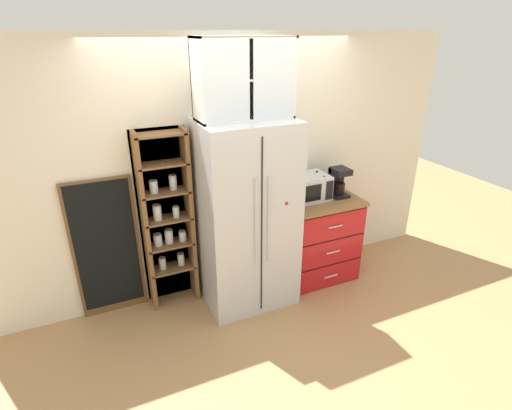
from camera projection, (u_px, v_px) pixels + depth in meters
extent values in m
plane|color=tan|center=(248.00, 295.00, 4.16)|extent=(10.65, 10.65, 0.00)
cube|color=silver|center=(231.00, 169.00, 3.97)|extent=(4.96, 0.10, 2.55)
cube|color=silver|center=(246.00, 216.00, 3.79)|extent=(0.87, 0.69, 1.85)
cube|color=black|center=(262.00, 231.00, 3.50)|extent=(0.01, 0.01, 1.70)
cylinder|color=silver|center=(256.00, 223.00, 3.43)|extent=(0.02, 0.02, 0.83)
cylinder|color=silver|center=(268.00, 221.00, 3.47)|extent=(0.02, 0.02, 0.83)
cube|color=red|center=(287.00, 204.00, 3.50)|extent=(0.02, 0.01, 0.02)
cube|color=brown|center=(165.00, 217.00, 3.84)|extent=(0.50, 0.04, 1.77)
cube|color=brown|center=(145.00, 226.00, 3.66)|extent=(0.04, 0.22, 1.77)
cube|color=brown|center=(190.00, 218.00, 3.81)|extent=(0.04, 0.22, 1.77)
cube|color=brown|center=(173.00, 268.00, 3.94)|extent=(0.44, 0.22, 0.02)
cylinder|color=silver|center=(162.00, 264.00, 3.89)|extent=(0.07, 0.07, 0.11)
cylinder|color=white|center=(163.00, 265.00, 3.89)|extent=(0.06, 0.06, 0.08)
cylinder|color=#B2B2B7|center=(162.00, 258.00, 3.86)|extent=(0.06, 0.06, 0.01)
cylinder|color=silver|center=(181.00, 259.00, 3.95)|extent=(0.07, 0.07, 0.12)
cylinder|color=#2D2D2D|center=(181.00, 261.00, 3.96)|extent=(0.06, 0.06, 0.08)
cylinder|color=#B2B2B7|center=(180.00, 254.00, 3.93)|extent=(0.06, 0.06, 0.01)
cube|color=brown|center=(170.00, 244.00, 3.83)|extent=(0.44, 0.22, 0.02)
cylinder|color=silver|center=(158.00, 240.00, 3.77)|extent=(0.08, 0.08, 0.11)
cylinder|color=#B77A38|center=(158.00, 242.00, 3.78)|extent=(0.07, 0.07, 0.07)
cylinder|color=#B2B2B7|center=(157.00, 235.00, 3.75)|extent=(0.08, 0.08, 0.01)
cylinder|color=silver|center=(169.00, 237.00, 3.81)|extent=(0.08, 0.08, 0.13)
cylinder|color=brown|center=(169.00, 238.00, 3.82)|extent=(0.07, 0.07, 0.09)
cylinder|color=#B2B2B7|center=(168.00, 230.00, 3.78)|extent=(0.07, 0.07, 0.01)
cylinder|color=silver|center=(183.00, 236.00, 3.86)|extent=(0.07, 0.07, 0.09)
cylinder|color=white|center=(183.00, 238.00, 3.86)|extent=(0.06, 0.06, 0.06)
cylinder|color=#B2B2B7|center=(182.00, 231.00, 3.83)|extent=(0.07, 0.07, 0.01)
cube|color=brown|center=(168.00, 219.00, 3.72)|extent=(0.44, 0.22, 0.02)
cylinder|color=silver|center=(157.00, 213.00, 3.65)|extent=(0.08, 0.08, 0.14)
cylinder|color=#CCB78C|center=(158.00, 215.00, 3.66)|extent=(0.07, 0.07, 0.09)
cylinder|color=#B2B2B7|center=(156.00, 206.00, 3.62)|extent=(0.08, 0.08, 0.01)
cylinder|color=silver|center=(176.00, 212.00, 3.71)|extent=(0.06, 0.06, 0.10)
cylinder|color=#382316|center=(176.00, 214.00, 3.72)|extent=(0.05, 0.05, 0.07)
cylinder|color=#B2B2B7|center=(176.00, 207.00, 3.69)|extent=(0.06, 0.06, 0.01)
cube|color=brown|center=(165.00, 192.00, 3.61)|extent=(0.44, 0.22, 0.02)
cylinder|color=silver|center=(154.00, 187.00, 3.55)|extent=(0.08, 0.08, 0.11)
cylinder|color=beige|center=(154.00, 189.00, 3.56)|extent=(0.07, 0.07, 0.07)
cylinder|color=#B2B2B7|center=(153.00, 181.00, 3.53)|extent=(0.07, 0.07, 0.01)
cylinder|color=silver|center=(173.00, 183.00, 3.63)|extent=(0.07, 0.07, 0.13)
cylinder|color=#E0C67F|center=(173.00, 185.00, 3.64)|extent=(0.06, 0.06, 0.09)
cylinder|color=#B2B2B7|center=(172.00, 176.00, 3.60)|extent=(0.07, 0.07, 0.01)
cube|color=brown|center=(162.00, 164.00, 3.50)|extent=(0.44, 0.22, 0.02)
cube|color=brown|center=(159.00, 134.00, 3.39)|extent=(0.44, 0.22, 0.02)
cube|color=red|center=(317.00, 239.00, 4.34)|extent=(0.78, 0.59, 0.89)
cube|color=olive|center=(320.00, 200.00, 4.16)|extent=(0.81, 0.62, 0.04)
cube|color=black|center=(331.00, 265.00, 4.16)|extent=(0.76, 0.00, 0.01)
cube|color=silver|center=(331.00, 276.00, 4.21)|extent=(0.16, 0.01, 0.01)
cube|color=black|center=(334.00, 240.00, 4.04)|extent=(0.76, 0.00, 0.01)
cube|color=silver|center=(333.00, 252.00, 4.09)|extent=(0.16, 0.01, 0.01)
cube|color=black|center=(336.00, 214.00, 3.92)|extent=(0.76, 0.00, 0.01)
cube|color=silver|center=(335.00, 227.00, 3.97)|extent=(0.16, 0.01, 0.01)
cube|color=silver|center=(307.00, 187.00, 4.08)|extent=(0.44, 0.32, 0.26)
cube|color=black|center=(310.00, 194.00, 3.92)|extent=(0.26, 0.01, 0.17)
cube|color=black|center=(329.00, 190.00, 4.01)|extent=(0.08, 0.01, 0.20)
cube|color=black|center=(338.00, 195.00, 4.20)|extent=(0.17, 0.20, 0.03)
cube|color=black|center=(336.00, 181.00, 4.21)|extent=(0.17, 0.06, 0.30)
cube|color=black|center=(341.00, 171.00, 4.10)|extent=(0.17, 0.20, 0.06)
cylinder|color=black|center=(340.00, 188.00, 4.17)|extent=(0.11, 0.11, 0.12)
cylinder|color=red|center=(323.00, 196.00, 4.08)|extent=(0.08, 0.08, 0.10)
torus|color=red|center=(327.00, 195.00, 4.10)|extent=(0.05, 0.01, 0.05)
cylinder|color=silver|center=(316.00, 187.00, 4.19)|extent=(0.06, 0.06, 0.19)
cone|color=silver|center=(316.00, 178.00, 4.15)|extent=(0.06, 0.06, 0.04)
cylinder|color=silver|center=(317.00, 175.00, 4.14)|extent=(0.03, 0.03, 0.07)
cylinder|color=black|center=(317.00, 172.00, 4.12)|extent=(0.03, 0.03, 0.01)
cylinder|color=navy|center=(323.00, 192.00, 4.08)|extent=(0.07, 0.07, 0.18)
cone|color=navy|center=(324.00, 183.00, 4.04)|extent=(0.07, 0.07, 0.04)
cylinder|color=navy|center=(324.00, 181.00, 4.03)|extent=(0.03, 0.03, 0.07)
cylinder|color=black|center=(324.00, 177.00, 4.01)|extent=(0.03, 0.03, 0.01)
cube|color=silver|center=(237.00, 77.00, 3.42)|extent=(0.83, 0.02, 0.66)
cube|color=silver|center=(244.00, 37.00, 3.16)|extent=(0.83, 0.32, 0.02)
cube|color=silver|center=(245.00, 118.00, 3.42)|extent=(0.83, 0.32, 0.02)
cube|color=silver|center=(197.00, 81.00, 3.14)|extent=(0.02, 0.32, 0.66)
cube|color=silver|center=(287.00, 77.00, 3.45)|extent=(0.02, 0.32, 0.66)
cube|color=silver|center=(244.00, 79.00, 3.29)|extent=(0.80, 0.30, 0.02)
cube|color=silver|center=(227.00, 82.00, 3.09)|extent=(0.38, 0.01, 0.62)
cube|color=silver|center=(275.00, 79.00, 3.24)|extent=(0.38, 0.01, 0.62)
cylinder|color=silver|center=(212.00, 119.00, 3.31)|extent=(0.05, 0.05, 0.00)
cylinder|color=silver|center=(212.00, 115.00, 3.30)|extent=(0.01, 0.01, 0.07)
cone|color=silver|center=(212.00, 108.00, 3.27)|extent=(0.06, 0.06, 0.05)
cylinder|color=silver|center=(275.00, 113.00, 3.53)|extent=(0.05, 0.05, 0.00)
cylinder|color=silver|center=(275.00, 110.00, 3.51)|extent=(0.01, 0.01, 0.07)
cone|color=silver|center=(275.00, 103.00, 3.49)|extent=(0.06, 0.06, 0.05)
cylinder|color=white|center=(215.00, 75.00, 3.18)|extent=(0.06, 0.06, 0.07)
cylinder|color=white|center=(244.00, 74.00, 3.28)|extent=(0.06, 0.06, 0.07)
cylinder|color=white|center=(271.00, 72.00, 3.37)|extent=(0.06, 0.06, 0.07)
cube|color=brown|center=(107.00, 249.00, 3.68)|extent=(0.60, 0.04, 1.37)
cube|color=black|center=(106.00, 247.00, 3.65)|extent=(0.54, 0.01, 1.27)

